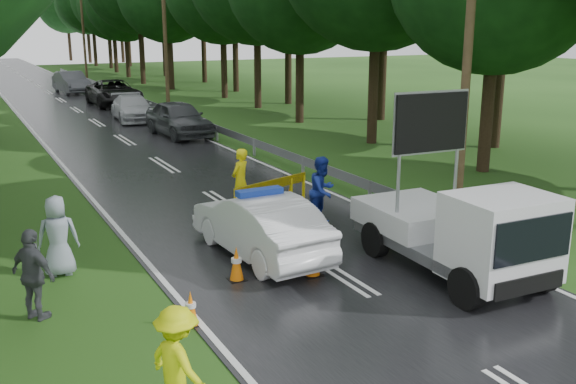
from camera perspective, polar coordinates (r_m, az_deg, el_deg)
ground at (r=13.68m, az=4.05°, el=-7.07°), size 160.00×160.00×0.00m
road at (r=41.64m, az=-18.29°, el=6.94°), size 7.00×140.00×0.02m
guardrail at (r=42.02m, az=-13.26°, el=8.08°), size 0.12×60.06×0.70m
utility_pole_near at (r=17.49m, az=15.86°, el=14.14°), size 1.40×0.24×10.00m
utility_pole_mid at (r=40.58m, az=-10.91°, el=14.39°), size 1.40×0.24×10.00m
utility_pole_far at (r=65.88m, az=-17.78°, el=13.96°), size 1.40×0.24×10.00m
police_sedan at (r=14.33m, az=-2.51°, el=-3.02°), size 1.74×4.35×1.55m
work_truck at (r=13.53m, az=15.14°, el=-3.33°), size 2.24×4.69×3.67m
barrier at (r=17.01m, az=-1.47°, el=0.21°), size 2.50×0.88×1.08m
officer at (r=17.68m, az=-4.26°, el=1.00°), size 0.78×0.73×1.80m
civilian at (r=16.59m, az=3.09°, el=0.11°), size 1.08×0.99×1.80m
bystander_left at (r=8.72m, az=-9.76°, el=-14.82°), size 0.91×1.16×1.58m
bystander_mid at (r=12.10m, az=-21.68°, el=-6.85°), size 0.90×1.03×1.66m
bystander_right at (r=14.03m, az=-19.78°, el=-3.70°), size 0.92×0.69×1.70m
queue_car_first at (r=30.58m, az=-9.69°, el=6.46°), size 2.24×4.92×1.64m
queue_car_second at (r=36.15m, az=-13.63°, el=7.27°), size 2.28×4.82×1.36m
queue_car_third at (r=43.17m, az=-15.22°, el=8.49°), size 2.73×5.92×1.65m
queue_car_fourth at (r=52.30m, az=-18.70°, el=9.22°), size 2.23×5.12×1.64m
cone_near_left at (r=11.34m, az=-8.64°, el=-10.24°), size 0.30×0.30×0.64m
cone_center at (r=13.29m, az=2.19°, el=-5.86°), size 0.39×0.39×0.82m
cone_far at (r=17.70m, az=0.13°, el=-0.74°), size 0.35×0.35×0.74m
cone_left_mid at (r=13.11m, az=-4.60°, el=-6.40°), size 0.35×0.35×0.73m
cone_right at (r=17.28m, az=8.86°, el=-1.24°), size 0.37×0.37×0.78m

